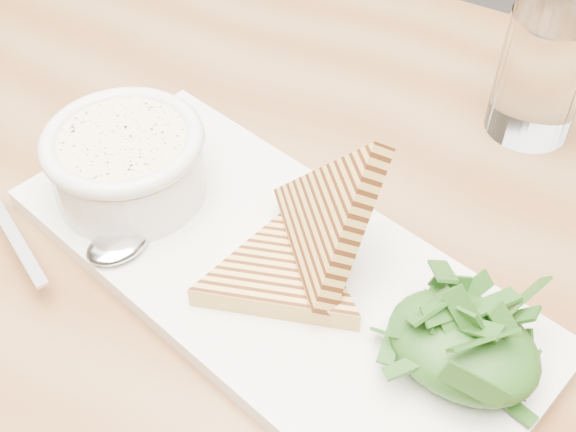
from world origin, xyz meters
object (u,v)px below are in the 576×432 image
Objects in this scene: platter at (273,269)px; glass_near at (541,75)px; soup_bowl at (129,170)px; table_top at (387,287)px.

glass_near reaches higher than platter.
soup_bowl is at bearing -177.67° from platter.
table_top is 10.43× the size of glass_near.
platter reaches higher than table_top.
glass_near reaches higher than table_top.
glass_near is (0.23, 0.29, 0.02)m from soup_bowl.
table_top is 0.23m from soup_bowl.
soup_bowl is at bearing -128.07° from glass_near.
glass_near reaches higher than soup_bowl.
platter is at bearing -107.07° from glass_near.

